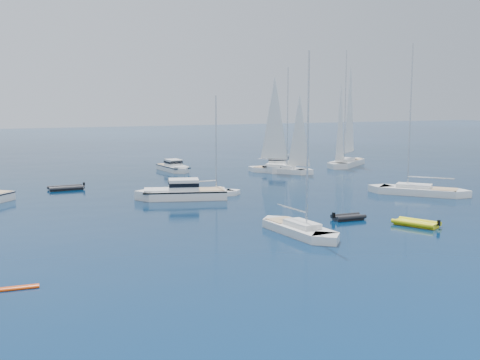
% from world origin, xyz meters
% --- Properties ---
extents(ground, '(400.00, 400.00, 0.00)m').
position_xyz_m(ground, '(0.00, 0.00, 0.00)').
color(ground, navy).
rests_on(ground, ground).
extents(motor_cruiser_centre, '(10.83, 6.01, 2.72)m').
position_xyz_m(motor_cruiser_centre, '(-8.01, 31.68, 0.00)').
color(motor_cruiser_centre, silver).
rests_on(motor_cruiser_centre, ground).
extents(motor_cruiser_distant, '(9.24, 10.61, 2.84)m').
position_xyz_m(motor_cruiser_distant, '(13.61, 50.48, 0.00)').
color(motor_cruiser_distant, white).
rests_on(motor_cruiser_distant, ground).
extents(motor_cruiser_horizon, '(3.32, 8.53, 2.19)m').
position_xyz_m(motor_cruiser_horizon, '(-1.04, 55.67, 0.00)').
color(motor_cruiser_horizon, white).
rests_on(motor_cruiser_horizon, ground).
extents(sailboat_fore, '(3.29, 10.11, 14.62)m').
position_xyz_m(sailboat_fore, '(-4.98, 12.21, 0.00)').
color(sailboat_fore, silver).
rests_on(sailboat_fore, ground).
extents(sailboat_mid_r, '(9.94, 10.76, 17.12)m').
position_xyz_m(sailboat_mid_r, '(16.81, 23.64, 0.00)').
color(sailboat_mid_r, silver).
rests_on(sailboat_mid_r, ground).
extents(sailboat_centre, '(7.74, 2.21, 11.30)m').
position_xyz_m(sailboat_centre, '(-4.64, 32.12, 0.00)').
color(sailboat_centre, white).
rests_on(sailboat_centre, ground).
extents(sailboat_sails_r, '(8.78, 9.89, 15.48)m').
position_xyz_m(sailboat_sails_r, '(12.23, 47.37, 0.00)').
color(sailboat_sails_r, white).
rests_on(sailboat_sails_r, ground).
extents(sailboat_sails_far, '(12.02, 10.29, 18.57)m').
position_xyz_m(sailboat_sails_far, '(26.01, 50.90, 0.00)').
color(sailboat_sails_far, silver).
rests_on(sailboat_sails_far, ground).
extents(tender_yellow, '(3.52, 4.41, 0.95)m').
position_xyz_m(tender_yellow, '(5.43, 10.75, 0.00)').
color(tender_yellow, yellow).
rests_on(tender_yellow, ground).
extents(tender_grey_near, '(3.06, 1.84, 0.95)m').
position_xyz_m(tender_grey_near, '(1.75, 15.23, 0.00)').
color(tender_grey_near, black).
rests_on(tender_grey_near, ground).
extents(tender_grey_far, '(4.30, 2.46, 0.95)m').
position_xyz_m(tender_grey_far, '(-18.23, 43.41, 0.00)').
color(tender_grey_far, black).
rests_on(tender_grey_far, ground).
extents(kayak_orange, '(2.59, 0.71, 0.30)m').
position_xyz_m(kayak_orange, '(-26.33, 6.75, 0.00)').
color(kayak_orange, '#C23809').
rests_on(kayak_orange, ground).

